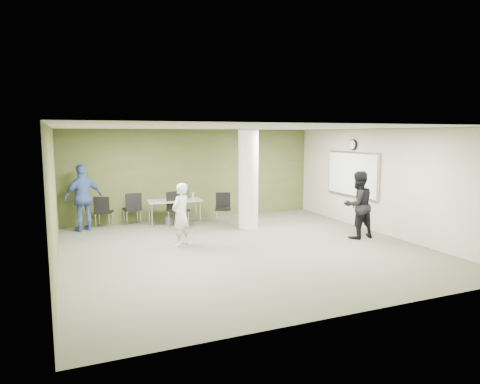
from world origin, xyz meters
name	(u,v)px	position (x,y,z in m)	size (l,w,h in m)	color
floor	(243,248)	(0.00, 0.00, 0.00)	(8.00, 8.00, 0.00)	#525341
ceiling	(244,127)	(0.00, 0.00, 2.80)	(8.00, 8.00, 0.00)	white
wall_back	(194,174)	(0.00, 4.00, 1.40)	(8.00, 0.02, 2.80)	#465226
wall_left	(54,199)	(-4.00, 0.00, 1.40)	(0.02, 8.00, 2.80)	#465226
wall_right_cream	(382,182)	(4.00, 0.00, 1.40)	(0.02, 8.00, 2.80)	#C0B79F
column	(248,179)	(1.00, 2.00, 1.40)	(0.56, 0.56, 2.80)	silver
whiteboard	(352,174)	(3.92, 1.20, 1.50)	(0.05, 2.30, 1.30)	silver
wall_clock	(353,145)	(3.92, 1.20, 2.35)	(0.06, 0.32, 0.32)	black
folding_table	(175,201)	(-0.82, 3.20, 0.69)	(1.59, 0.75, 0.99)	#959690
wastebasket	(169,220)	(-0.99, 3.23, 0.14)	(0.24, 0.24, 0.27)	#4C4C4C
chair_back_left	(103,209)	(-2.81, 3.57, 0.53)	(0.58, 0.58, 0.91)	black
chair_back_right	(133,206)	(-1.98, 3.56, 0.57)	(0.52, 0.52, 0.97)	black
chair_table_left	(177,206)	(-0.84, 2.93, 0.59)	(0.62, 0.62, 1.01)	black
chair_table_right	(223,206)	(0.55, 2.84, 0.54)	(0.59, 0.59, 0.92)	black
woman_white	(181,215)	(-1.27, 0.81, 0.75)	(0.55, 0.36, 1.51)	silver
man_black	(358,205)	(3.09, -0.19, 0.86)	(0.84, 0.65, 1.72)	black
man_blue	(83,198)	(-3.33, 3.40, 0.92)	(1.08, 0.45, 1.84)	#445DA8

